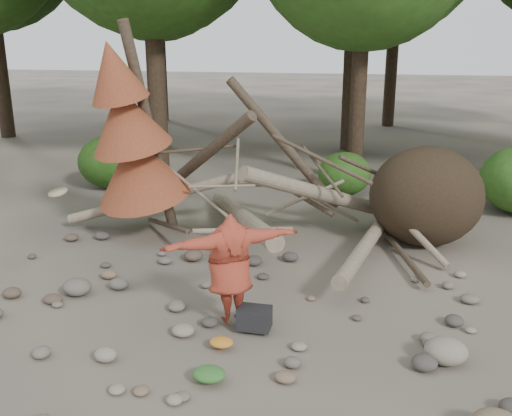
# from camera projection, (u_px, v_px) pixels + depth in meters

# --- Properties ---
(ground) EXTENTS (120.00, 120.00, 0.00)m
(ground) POSITION_uv_depth(u_px,v_px,m) (248.00, 335.00, 7.96)
(ground) COLOR #514C44
(ground) RESTS_ON ground
(deadfall_pile) EXTENTS (8.55, 5.24, 3.30)m
(deadfall_pile) POSITION_uv_depth(u_px,v_px,m) (396.00, 198.00, 11.25)
(deadfall_pile) COLOR #332619
(deadfall_pile) RESTS_ON ground
(dead_conifer) EXTENTS (2.06, 2.16, 4.35)m
(dead_conifer) POSITION_uv_depth(u_px,v_px,m) (131.00, 137.00, 11.14)
(dead_conifer) COLOR #4C3F30
(dead_conifer) RESTS_ON ground
(bush_left) EXTENTS (1.80, 1.80, 1.44)m
(bush_left) POSITION_uv_depth(u_px,v_px,m) (112.00, 162.00, 15.61)
(bush_left) COLOR #244C14
(bush_left) RESTS_ON ground
(bush_mid) EXTENTS (1.40, 1.40, 1.12)m
(bush_mid) POSITION_uv_depth(u_px,v_px,m) (344.00, 173.00, 14.94)
(bush_mid) COLOR #2F601B
(bush_mid) RESTS_ON ground
(frisbee_thrower) EXTENTS (3.42, 1.55, 1.95)m
(frisbee_thrower) POSITION_uv_depth(u_px,v_px,m) (230.00, 268.00, 7.98)
(frisbee_thrower) COLOR maroon
(frisbee_thrower) RESTS_ON ground
(backpack) EXTENTS (0.47, 0.31, 0.31)m
(backpack) POSITION_uv_depth(u_px,v_px,m) (254.00, 322.00, 8.01)
(backpack) COLOR black
(backpack) RESTS_ON ground
(cloth_green) EXTENTS (0.41, 0.34, 0.15)m
(cloth_green) POSITION_uv_depth(u_px,v_px,m) (209.00, 378.00, 6.83)
(cloth_green) COLOR #316729
(cloth_green) RESTS_ON ground
(cloth_orange) EXTENTS (0.32, 0.26, 0.12)m
(cloth_orange) POSITION_uv_depth(u_px,v_px,m) (221.00, 346.00, 7.57)
(cloth_orange) COLOR #C67722
(cloth_orange) RESTS_ON ground
(boulder_mid_right) EXTENTS (0.55, 0.49, 0.33)m
(boulder_mid_right) POSITION_uv_depth(u_px,v_px,m) (446.00, 351.00, 7.24)
(boulder_mid_right) COLOR gray
(boulder_mid_right) RESTS_ON ground
(boulder_mid_left) EXTENTS (0.46, 0.42, 0.28)m
(boulder_mid_left) POSITION_uv_depth(u_px,v_px,m) (77.00, 287.00, 9.16)
(boulder_mid_left) COLOR #655C55
(boulder_mid_left) RESTS_ON ground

